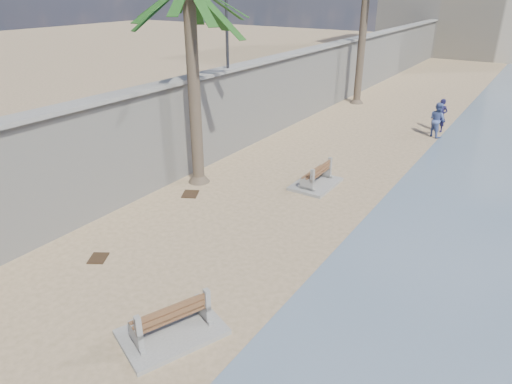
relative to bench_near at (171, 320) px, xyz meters
The scene contains 8 objects.
seawall 18.72m from the bench_near, 107.82° to the left, with size 0.45×70.00×3.50m, color gray.
wall_cap 18.94m from the bench_near, 107.82° to the left, with size 0.80×70.00×0.12m, color gray.
bench_near is the anchor object (origin of this frame).
bench_far 8.72m from the bench_near, 96.26° to the left, with size 1.34×1.96×0.82m.
person_a 18.15m from the bench_near, 86.26° to the left, with size 0.67×0.45×1.86m, color #151335.
person_b 17.15m from the bench_near, 85.87° to the left, with size 0.89×0.69×1.84m, color #4C609D.
debris_c 7.03m from the bench_near, 127.46° to the left, with size 0.65×0.52×0.03m, color #382616.
debris_d 3.82m from the bench_near, 163.42° to the left, with size 0.55×0.44×0.03m, color #382616.
Camera 1 is at (6.04, -3.06, 6.66)m, focal length 32.00 mm.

